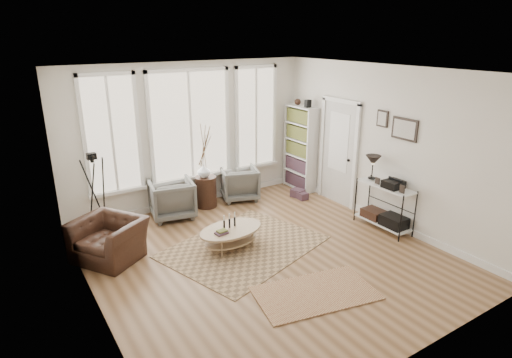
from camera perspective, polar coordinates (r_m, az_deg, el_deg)
room at (r=6.47m, az=1.40°, el=1.06°), size 5.50×5.54×2.90m
bay_window at (r=8.70m, az=-8.72°, el=6.75°), size 4.14×0.12×2.24m
door at (r=8.94m, az=10.97°, el=3.76°), size 0.09×1.06×2.22m
bookcase at (r=9.68m, az=5.97°, el=4.14°), size 0.31×0.85×2.06m
low_shelf at (r=8.06m, az=16.73°, el=-2.98°), size 0.38×1.08×1.30m
wall_art at (r=7.85m, az=18.47°, el=6.69°), size 0.04×0.88×0.44m
rug_main at (r=7.27m, az=-1.59°, el=-8.99°), size 2.93×2.52×0.01m
rug_runner at (r=6.15m, az=7.92°, el=-14.79°), size 1.80×1.24×0.01m
coffee_table at (r=7.12m, az=-3.39°, el=-7.20°), size 1.19×0.83×0.52m
armchair_left at (r=8.42m, az=-11.15°, el=-2.59°), size 0.94×0.96×0.75m
armchair_right at (r=9.17m, az=-2.26°, el=-0.56°), size 0.96×0.97×0.70m
side_table at (r=8.65m, az=-6.81°, el=1.68°), size 0.43×0.43×1.80m
vase at (r=8.67m, az=-6.98°, el=1.10°), size 0.26×0.26×0.27m
accent_chair at (r=7.18m, az=-19.04°, el=-7.62°), size 1.32×1.29×0.65m
tripod_camera at (r=7.85m, az=-20.43°, el=-2.51°), size 0.53×0.53×1.52m
book_stack_near at (r=9.39m, az=5.58°, el=-1.88°), size 0.29×0.32×0.17m
book_stack_far at (r=9.29m, az=6.16°, el=-2.23°), size 0.19×0.24×0.15m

